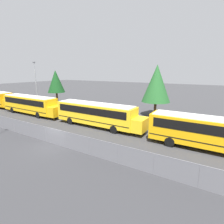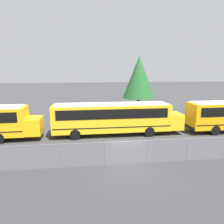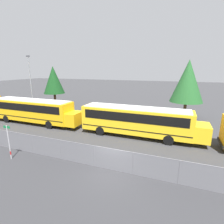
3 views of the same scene
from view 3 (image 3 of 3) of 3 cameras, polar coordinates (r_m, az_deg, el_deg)
The scene contains 8 objects.
ground_plane at distance 13.91m, azimuth 0.28°, elevation -18.36°, with size 200.00×200.00×0.00m, color #38383A.
fence at distance 13.45m, azimuth 0.29°, elevation -15.18°, with size 83.14×0.07×1.74m.
school_bus_1 at distance 26.29m, azimuth -24.21°, elevation 0.77°, with size 13.60×2.54×3.32m.
school_bus_2 at distance 19.47m, azimuth 8.33°, elevation -2.45°, with size 13.60×2.54×3.32m.
street_sign at distance 16.95m, azimuth -30.64°, elevation -8.28°, with size 0.70×0.09×2.99m.
light_pole at distance 33.62m, azimuth -25.00°, elevation 8.84°, with size 0.60×0.24×9.54m.
tree_0 at distance 36.06m, azimuth -18.54°, elevation 9.86°, with size 3.98×3.98×7.89m.
tree_1 at distance 28.49m, azimuth 23.47°, elevation 9.20°, with size 4.78×4.78×8.74m.
Camera 3 is at (4.12, -11.00, 7.45)m, focal length 28.00 mm.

